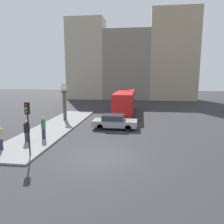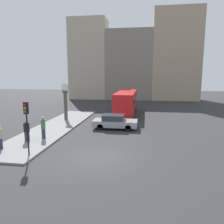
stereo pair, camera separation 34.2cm
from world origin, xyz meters
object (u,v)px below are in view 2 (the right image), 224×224
Objects in this scene: street_clock at (66,103)px; pedestrian_green_hoodie at (43,127)px; pedestrian_black_jacket at (27,131)px; pedestrian_tan_coat at (0,137)px; traffic_light_near at (26,117)px; bus_distant at (126,101)px; sedan_car at (115,122)px.

street_clock is 7.52m from pedestrian_green_hoodie.
pedestrian_green_hoodie reaches higher than pedestrian_black_jacket.
pedestrian_tan_coat is at bearing -95.05° from street_clock.
street_clock reaches higher than traffic_light_near.
bus_distant is at bearing 64.95° from pedestrian_tan_coat.
traffic_light_near is 2.04× the size of pedestrian_tan_coat.
bus_distant is 17.30m from pedestrian_tan_coat.
bus_distant reaches higher than sedan_car.
pedestrian_black_jacket is 0.94× the size of pedestrian_green_hoodie.
sedan_car is 10.19m from pedestrian_tan_coat.
traffic_light_near is at bearing -118.20° from sedan_car.
pedestrian_black_jacket is 2.14m from pedestrian_tan_coat.
bus_distant is at bearing 64.76° from pedestrian_black_jacket.
sedan_car is at bearing -24.91° from street_clock.
bus_distant is (0.37, 8.22, 1.01)m from sedan_car.
pedestrian_tan_coat is at bearing -133.05° from sedan_car.
bus_distant is 15.17m from pedestrian_black_jacket.
bus_distant reaches higher than pedestrian_green_hoodie.
pedestrian_tan_coat is (-0.86, -1.96, 0.03)m from pedestrian_black_jacket.
bus_distant is 2.40× the size of street_clock.
pedestrian_black_jacket is at bearing -90.34° from street_clock.
street_clock is (-1.63, 11.03, -0.57)m from traffic_light_near.
pedestrian_tan_coat is (-1.78, -2.85, -0.06)m from pedestrian_green_hoodie.
pedestrian_tan_coat is (-0.91, -10.25, -1.05)m from street_clock.
pedestrian_black_jacket is (-1.68, 2.74, -1.65)m from traffic_light_near.
bus_distant is at bearing 87.44° from sedan_car.
sedan_car is 8.29m from bus_distant.
street_clock is (-6.05, 2.81, 1.35)m from sedan_car.
traffic_light_near is (-4.41, -8.23, 1.92)m from sedan_car.
bus_distant is 13.97m from pedestrian_green_hoodie.
pedestrian_green_hoodie is at bearing 43.80° from pedestrian_black_jacket.
street_clock is (-6.41, -5.41, 0.34)m from bus_distant.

